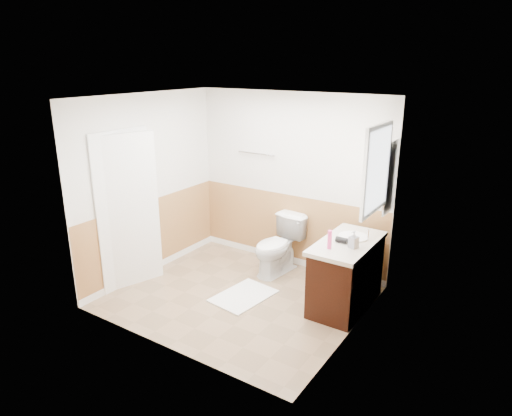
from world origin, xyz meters
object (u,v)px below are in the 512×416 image
Objects in this scene: toilet at (278,246)px; lotion_bottle at (330,240)px; vanity_cabinet at (346,276)px; bath_mat at (243,296)px; soap_dispenser at (354,240)px.

toilet is 1.37m from lotion_bottle.
vanity_cabinet is (1.17, -0.34, -0.01)m from toilet.
toilet reaches higher than vanity_cabinet.
vanity_cabinet is 5.00× the size of lotion_bottle.
bath_mat is 3.64× the size of lotion_bottle.
bath_mat is at bearing -82.43° from toilet.
toilet is at bearing 90.00° from bath_mat.
vanity_cabinet is at bearing 72.75° from lotion_bottle.
soap_dispenser is (1.29, -0.49, 0.54)m from toilet.
toilet reaches higher than bath_mat.
bath_mat is 3.97× the size of soap_dispenser.
vanity_cabinet is at bearing -8.70° from toilet.
soap_dispenser reaches higher than vanity_cabinet.
soap_dispenser reaches higher than toilet.
bath_mat is (-0.00, -0.85, -0.40)m from toilet.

